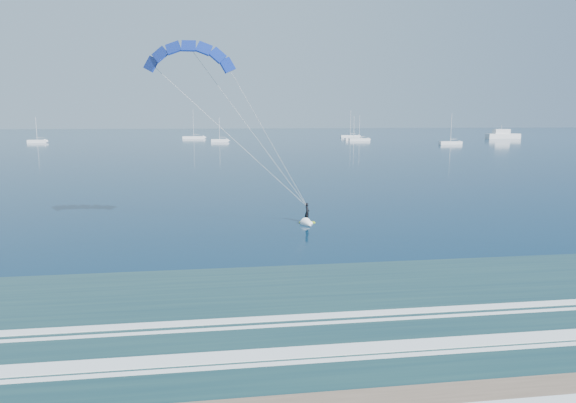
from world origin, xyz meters
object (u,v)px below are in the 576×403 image
(motor_yacht, at_px, (503,135))
(sailboat_2, at_px, (194,137))
(sailboat_6, at_px, (450,143))
(sailboat_4, at_px, (350,136))
(sailboat_3, at_px, (220,140))
(sailboat_5, at_px, (354,139))
(kitesurfer_rig, at_px, (254,135))
(sailboat_7, at_px, (359,139))
(sailboat_1, at_px, (37,141))

(motor_yacht, xyz_separation_m, sailboat_2, (-147.29, 18.70, -1.07))
(sailboat_2, xyz_separation_m, sailboat_6, (98.63, -65.25, -0.01))
(sailboat_4, distance_m, sailboat_6, 72.24)
(sailboat_3, distance_m, sailboat_6, 92.15)
(sailboat_3, xyz_separation_m, sailboat_5, (58.64, 4.55, 0.00))
(kitesurfer_rig, height_order, sailboat_2, kitesurfer_rig)
(motor_yacht, distance_m, sailboat_2, 148.48)
(sailboat_6, bearing_deg, sailboat_4, 106.64)
(sailboat_5, bearing_deg, motor_yacht, 7.95)
(sailboat_3, xyz_separation_m, sailboat_4, (65.99, 37.92, 0.02))
(sailboat_3, height_order, sailboat_4, sailboat_4)
(sailboat_3, bearing_deg, sailboat_7, 0.56)
(sailboat_2, distance_m, sailboat_3, 36.00)
(kitesurfer_rig, xyz_separation_m, motor_yacht, (133.88, 186.54, -7.08))
(sailboat_1, relative_size, sailboat_5, 0.95)
(sailboat_2, distance_m, sailboat_7, 79.36)
(sailboat_2, bearing_deg, sailboat_6, -33.49)
(kitesurfer_rig, xyz_separation_m, sailboat_1, (-74.55, 175.46, -8.17))
(motor_yacht, bearing_deg, sailboat_6, -136.26)
(kitesurfer_rig, xyz_separation_m, sailboat_4, (64.54, 209.20, -8.15))
(sailboat_1, bearing_deg, motor_yacht, 3.04)
(sailboat_6, distance_m, sailboat_7, 41.54)
(sailboat_4, bearing_deg, sailboat_5, -102.42)
(sailboat_2, relative_size, sailboat_4, 1.03)
(kitesurfer_rig, distance_m, sailboat_3, 171.48)
(sailboat_1, xyz_separation_m, sailboat_2, (61.14, 29.78, 0.02))
(sailboat_2, height_order, sailboat_4, sailboat_2)
(motor_yacht, xyz_separation_m, sailboat_3, (-135.33, -15.26, -1.09))
(sailboat_4, xyz_separation_m, sailboat_7, (-5.95, -37.34, -0.03))
(sailboat_4, bearing_deg, kitesurfer_rig, -107.14)
(sailboat_3, distance_m, sailboat_5, 58.82)
(sailboat_1, bearing_deg, sailboat_2, 25.97)
(sailboat_1, relative_size, sailboat_3, 1.02)
(motor_yacht, distance_m, sailboat_5, 77.45)
(sailboat_5, bearing_deg, sailboat_3, -175.56)
(sailboat_1, bearing_deg, sailboat_3, -3.27)
(sailboat_2, relative_size, sailboat_6, 1.20)
(sailboat_2, xyz_separation_m, sailboat_5, (70.60, -29.40, -0.02))
(sailboat_4, bearing_deg, sailboat_2, -177.09)
(sailboat_2, bearing_deg, sailboat_1, -154.03)
(sailboat_2, bearing_deg, sailboat_4, 2.91)
(sailboat_5, relative_size, sailboat_7, 0.98)
(sailboat_3, height_order, sailboat_7, sailboat_7)
(sailboat_6, bearing_deg, sailboat_1, 167.48)
(sailboat_4, distance_m, sailboat_7, 37.81)
(motor_yacht, relative_size, sailboat_5, 1.52)
(sailboat_2, height_order, sailboat_5, sailboat_2)
(sailboat_6, xyz_separation_m, sailboat_7, (-26.64, 31.88, -0.01))
(sailboat_6, bearing_deg, kitesurfer_rig, -121.33)
(kitesurfer_rig, distance_m, sailboat_2, 205.84)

